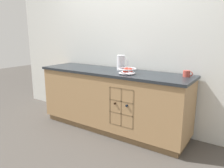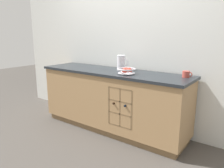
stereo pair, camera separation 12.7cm
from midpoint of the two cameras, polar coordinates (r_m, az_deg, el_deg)
name	(u,v)px [view 2 (the right image)]	position (r m, az deg, el deg)	size (l,w,h in m)	color
ground_plane	(112,128)	(3.37, 1.10, -11.53)	(14.00, 14.00, 0.00)	#4C4742
back_wall	(126,42)	(3.37, 4.80, 10.83)	(4.63, 0.06, 2.55)	silver
kitchen_island	(112,100)	(3.21, 1.15, -4.22)	(2.27, 0.62, 0.89)	brown
fruit_bowl	(127,70)	(2.86, 5.08, 3.54)	(0.24, 0.24, 0.08)	silver
white_pitcher	(121,62)	(3.15, 3.59, 5.66)	(0.18, 0.12, 0.21)	white
ceramic_mug	(186,74)	(2.79, 20.05, 2.42)	(0.12, 0.09, 0.08)	#B7473D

